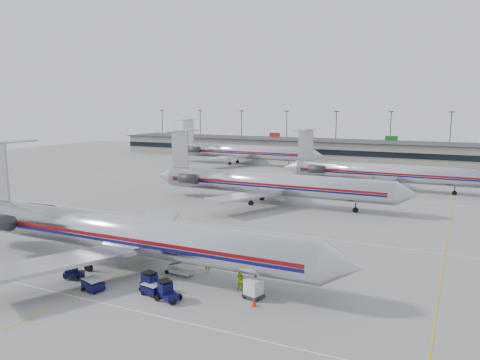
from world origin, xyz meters
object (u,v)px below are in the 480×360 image
Objects in this scene: jet_foreground at (119,233)px; belt_loader at (179,269)px; tug_center at (151,283)px; uld_container at (253,289)px; jet_second_row at (268,183)px.

jet_foreground is 7.71m from belt_loader.
jet_foreground reaches higher than tug_center.
uld_container is at bearing -8.25° from belt_loader.
uld_container is at bearing 29.91° from tug_center.
uld_container is 0.52× the size of belt_loader.
tug_center is 9.60m from uld_container.
uld_container is (16.26, -1.37, -2.89)m from jet_foreground.
jet_second_row is at bearing 110.43° from tug_center.
jet_foreground is at bearing -168.38° from belt_loader.
jet_foreground is 8.69m from tug_center.
jet_foreground is 13.22× the size of belt_loader.
jet_second_row is (1.83, 37.02, -0.10)m from jet_foreground.
belt_loader is at bearing 6.68° from jet_foreground.
jet_foreground is 25.21× the size of uld_container.
jet_second_row is 36.70m from belt_loader.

